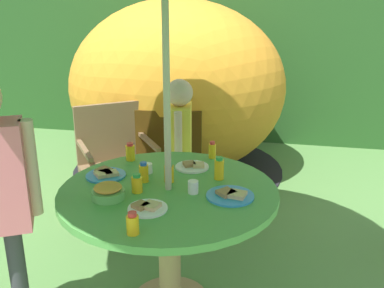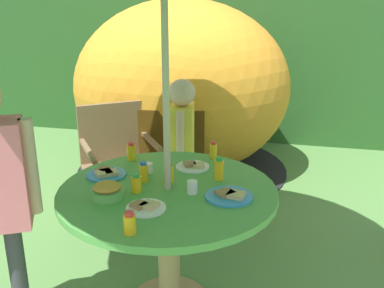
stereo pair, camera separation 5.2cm
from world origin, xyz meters
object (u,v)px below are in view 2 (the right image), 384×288
object	(u,v)px
juice_bottle_mid_right	(219,169)
juice_bottle_front_edge	(169,173)
snack_bowl	(107,191)
plate_mid_left	(146,207)
cup_far	(148,168)
juice_bottle_spot_a	(130,223)
garden_table	(168,212)
dome_tent	(182,88)
cup_near	(192,187)
plate_center_front	(229,196)
juice_bottle_center_back	(213,150)
juice_bottle_far_right	(136,183)
child_in_yellow_shirt	(182,135)
juice_bottle_far_left	(131,152)
juice_bottle_near_left	(144,172)
wooden_chair	(117,156)
plate_back_edge	(106,174)
plate_near_right	(193,166)

from	to	relation	value
juice_bottle_mid_right	juice_bottle_front_edge	size ratio (longest dim) A/B	1.16
snack_bowl	plate_mid_left	xyz separation A→B (m)	(0.23, -0.08, -0.03)
juice_bottle_mid_right	cup_far	world-z (taller)	juice_bottle_mid_right
juice_bottle_spot_a	snack_bowl	bearing A→B (deg)	126.97
garden_table	dome_tent	bearing A→B (deg)	101.76
plate_mid_left	cup_near	xyz separation A→B (m)	(0.18, 0.23, 0.02)
juice_bottle_front_edge	cup_near	world-z (taller)	juice_bottle_front_edge
dome_tent	plate_center_front	distance (m)	2.28
juice_bottle_center_back	juice_bottle_mid_right	size ratio (longest dim) A/B	0.84
cup_far	juice_bottle_far_right	bearing A→B (deg)	-84.86
dome_tent	child_in_yellow_shirt	world-z (taller)	dome_tent
juice_bottle_far_right	juice_bottle_front_edge	bearing A→B (deg)	51.07
juice_bottle_far_left	juice_bottle_front_edge	size ratio (longest dim) A/B	1.01
plate_center_front	juice_bottle_near_left	distance (m)	0.51
juice_bottle_mid_right	cup_near	xyz separation A→B (m)	(-0.11, -0.21, -0.03)
juice_bottle_center_back	juice_bottle_near_left	bearing A→B (deg)	-125.27
wooden_chair	plate_center_front	distance (m)	1.45
juice_bottle_far_left	juice_bottle_center_back	distance (m)	0.52
plate_mid_left	juice_bottle_far_right	distance (m)	0.22
juice_bottle_front_edge	juice_bottle_spot_a	distance (m)	0.59
plate_back_edge	plate_center_front	size ratio (longest dim) A/B	0.91
wooden_chair	juice_bottle_mid_right	distance (m)	1.24
juice_bottle_center_back	juice_bottle_spot_a	size ratio (longest dim) A/B	1.06
plate_near_right	plate_center_front	xyz separation A→B (m)	(0.27, -0.36, 0.00)
plate_mid_left	juice_bottle_near_left	distance (m)	0.35
child_in_yellow_shirt	cup_far	size ratio (longest dim) A/B	18.85
plate_back_edge	cup_far	distance (m)	0.24
dome_tent	cup_near	world-z (taller)	dome_tent
child_in_yellow_shirt	juice_bottle_far_right	size ratio (longest dim) A/B	11.16
juice_bottle_far_left	juice_bottle_center_back	world-z (taller)	juice_bottle_far_left
child_in_yellow_shirt	plate_center_front	distance (m)	1.11
plate_near_right	cup_near	world-z (taller)	cup_near
child_in_yellow_shirt	snack_bowl	size ratio (longest dim) A/B	6.80
garden_table	snack_bowl	bearing A→B (deg)	-147.95
plate_mid_left	juice_bottle_mid_right	world-z (taller)	juice_bottle_mid_right
child_in_yellow_shirt	juice_bottle_center_back	distance (m)	0.54
juice_bottle_far_right	cup_near	xyz separation A→B (m)	(0.29, 0.05, -0.01)
snack_bowl	wooden_chair	bearing A→B (deg)	109.62
plate_mid_left	cup_near	bearing A→B (deg)	51.66
juice_bottle_mid_right	cup_near	bearing A→B (deg)	-116.82
plate_back_edge	juice_bottle_far_right	world-z (taller)	juice_bottle_far_right
child_in_yellow_shirt	juice_bottle_far_left	bearing A→B (deg)	-27.08
plate_near_right	cup_near	distance (m)	0.36
juice_bottle_spot_a	juice_bottle_front_edge	bearing A→B (deg)	88.24
child_in_yellow_shirt	snack_bowl	xyz separation A→B (m)	(-0.12, -1.13, 0.04)
plate_near_right	plate_center_front	bearing A→B (deg)	-52.85
juice_bottle_far_right	juice_bottle_near_left	bearing A→B (deg)	92.27
cup_near	plate_back_edge	bearing A→B (deg)	167.05
plate_mid_left	juice_bottle_spot_a	world-z (taller)	juice_bottle_spot_a
dome_tent	cup_far	distance (m)	1.93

